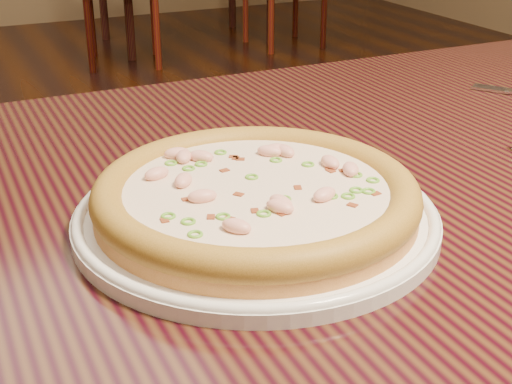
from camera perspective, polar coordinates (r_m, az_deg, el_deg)
name	(u,v)px	position (r m, az deg, el deg)	size (l,w,h in m)	color
hero_table	(340,266)	(0.75, 6.72, -5.89)	(1.20, 0.80, 0.75)	black
plate	(256,215)	(0.61, 0.00, -1.82)	(0.31, 0.31, 0.02)	white
pizza	(256,195)	(0.60, -0.01, -0.24)	(0.28, 0.28, 0.03)	tan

